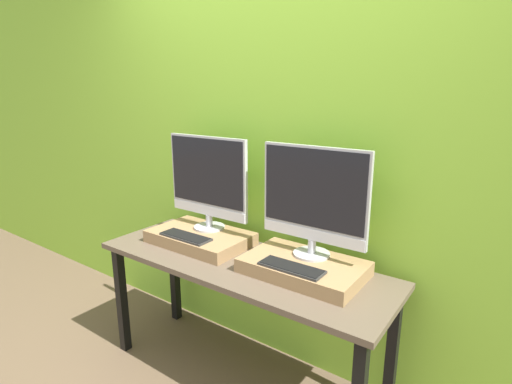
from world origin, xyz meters
The scene contains 8 objects.
wall_back centered at (0.00, 0.63, 1.30)m, with size 8.00×0.04×2.60m.
workbench centered at (0.00, 0.28, 0.63)m, with size 1.64×0.56×0.72m.
wooden_riser_left centered at (-0.34, 0.34, 0.76)m, with size 0.58×0.37×0.07m.
monitor_left centered at (-0.34, 0.42, 1.09)m, with size 0.56×0.18×0.55m.
keyboard_left centered at (-0.34, 0.22, 0.80)m, with size 0.31×0.11×0.01m.
wooden_riser_right centered at (0.34, 0.34, 0.76)m, with size 0.58×0.37×0.07m.
monitor_right centered at (0.34, 0.42, 1.09)m, with size 0.56×0.18×0.55m.
keyboard_right centered at (0.34, 0.22, 0.80)m, with size 0.31×0.11×0.01m.
Camera 1 is at (1.20, -1.25, 1.60)m, focal length 28.00 mm.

